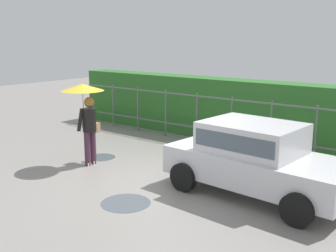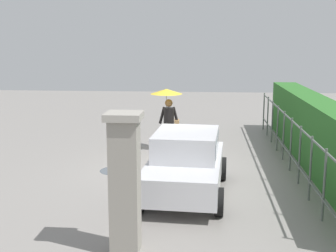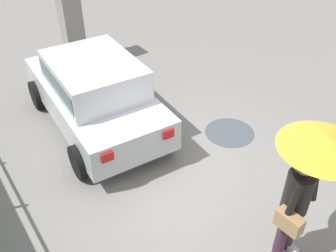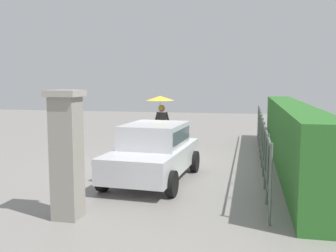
% 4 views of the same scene
% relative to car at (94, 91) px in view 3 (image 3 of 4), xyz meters
% --- Properties ---
extents(ground_plane, '(40.00, 40.00, 0.00)m').
position_rel_car_xyz_m(ground_plane, '(-1.82, -0.56, -0.80)').
color(ground_plane, gray).
extents(car, '(3.83, 2.05, 1.48)m').
position_rel_car_xyz_m(car, '(0.00, 0.00, 0.00)').
color(car, silver).
rests_on(car, ground).
extents(pedestrian, '(1.04, 1.04, 2.05)m').
position_rel_car_xyz_m(pedestrian, '(-4.20, -0.78, 0.71)').
color(pedestrian, '#47283D').
rests_on(pedestrian, ground).
extents(gate_pillar, '(0.60, 0.60, 2.42)m').
position_rel_car_xyz_m(gate_pillar, '(3.08, -0.89, 0.44)').
color(gate_pillar, gray).
rests_on(gate_pillar, ground).
extents(puddle_near, '(0.98, 0.98, 0.00)m').
position_rel_car_xyz_m(puddle_near, '(-1.73, -2.00, -0.80)').
color(puddle_near, '#4C545B').
rests_on(puddle_near, ground).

